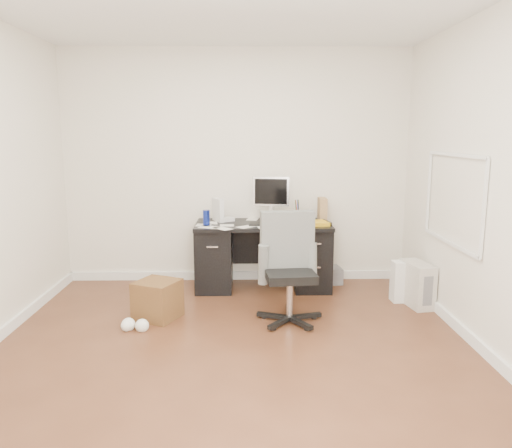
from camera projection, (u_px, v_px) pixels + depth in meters
The scene contains 18 objects.
ground at pixel (233, 349), 4.08m from camera, with size 4.00×4.00×0.00m, color #4C2918.
room_shell at pixel (236, 144), 3.81m from camera, with size 4.02×4.02×2.71m.
desk at pixel (263, 254), 5.64m from camera, with size 1.50×0.70×0.75m.
loose_papers at pixel (245, 224), 5.52m from camera, with size 1.10×0.60×0.00m, color white, non-canonical shape.
lcd_monitor at pixel (271, 199), 5.64m from camera, with size 0.41×0.24×0.52m, color silver, non-canonical shape.
keyboard at pixel (267, 225), 5.42m from camera, with size 0.38×0.13×0.02m, color black.
computer_mouse at pixel (298, 221), 5.53m from camera, with size 0.07×0.07×0.07m, color silver.
travel_mug at pixel (206, 218), 5.43m from camera, with size 0.07×0.07×0.17m, color navy.
white_binder at pixel (218, 210), 5.67m from camera, with size 0.11×0.23×0.26m, color silver.
magazine_file at pixel (322, 209), 5.74m from camera, with size 0.11×0.22×0.26m, color #9E704C.
pen_cup at pixel (297, 210), 5.76m from camera, with size 0.10×0.10×0.24m, color brown, non-canonical shape.
yellow_book at pixel (320, 223), 5.46m from camera, with size 0.18×0.23×0.04m, color gold.
paper_remote at pixel (269, 227), 5.32m from camera, with size 0.23×0.18×0.02m, color white, non-canonical shape.
office_chair at pixel (290, 269), 4.58m from camera, with size 0.58×0.58×1.02m, color #575A57, non-canonical shape.
pc_tower at pixel (417, 284), 5.09m from camera, with size 0.20×0.45×0.45m, color #B5AEA4.
shopping_bag at pixel (407, 281), 5.21m from camera, with size 0.32×0.23×0.43m, color white.
wicker_basket at pixel (158, 300), 4.74m from camera, with size 0.36×0.36×0.36m, color #452B14.
desk_printer at pixel (327, 275), 5.87m from camera, with size 0.32×0.26×0.19m, color slate.
Camera 1 is at (0.11, -3.83, 1.73)m, focal length 35.00 mm.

